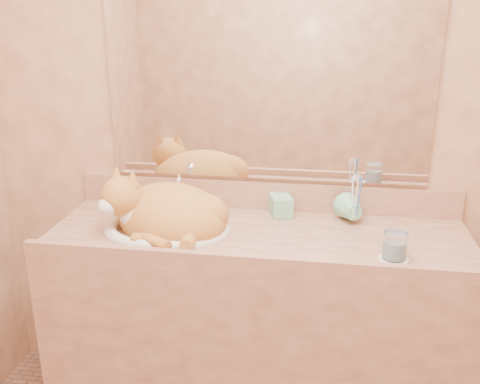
# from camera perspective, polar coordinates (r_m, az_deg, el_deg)

# --- Properties ---
(wall_back) EXTENTS (2.40, 0.02, 2.50)m
(wall_back) POSITION_cam_1_polar(r_m,az_deg,el_deg) (2.19, 2.87, 8.16)
(wall_back) COLOR #9C6446
(wall_back) RESTS_ON ground
(vanity_counter) EXTENTS (1.60, 0.55, 0.85)m
(vanity_counter) POSITION_cam_1_polar(r_m,az_deg,el_deg) (2.24, 1.76, -14.41)
(vanity_counter) COLOR brown
(vanity_counter) RESTS_ON floor
(mirror) EXTENTS (1.30, 0.02, 0.80)m
(mirror) POSITION_cam_1_polar(r_m,az_deg,el_deg) (2.15, 2.90, 11.76)
(mirror) COLOR white
(mirror) RESTS_ON wall_back
(sink_basin) EXTENTS (0.55, 0.49, 0.15)m
(sink_basin) POSITION_cam_1_polar(r_m,az_deg,el_deg) (2.06, -7.86, -2.06)
(sink_basin) COLOR white
(sink_basin) RESTS_ON vanity_counter
(faucet) EXTENTS (0.06, 0.12, 0.16)m
(faucet) POSITION_cam_1_polar(r_m,az_deg,el_deg) (2.23, -6.54, -0.22)
(faucet) COLOR white
(faucet) RESTS_ON vanity_counter
(cat) EXTENTS (0.58, 0.53, 0.25)m
(cat) POSITION_cam_1_polar(r_m,az_deg,el_deg) (2.06, -8.14, -1.92)
(cat) COLOR #B16828
(cat) RESTS_ON sink_basin
(soap_dispenser) EXTENTS (0.10, 0.10, 0.18)m
(soap_dispenser) POSITION_cam_1_polar(r_m,az_deg,el_deg) (2.14, 4.76, -0.68)
(soap_dispenser) COLOR #7DC8A2
(soap_dispenser) RESTS_ON vanity_counter
(toothbrush_cup) EXTENTS (0.14, 0.14, 0.10)m
(toothbrush_cup) POSITION_cam_1_polar(r_m,az_deg,el_deg) (2.13, 12.16, -2.33)
(toothbrush_cup) COLOR #7DC8A2
(toothbrush_cup) RESTS_ON vanity_counter
(toothbrushes) EXTENTS (0.03, 0.03, 0.21)m
(toothbrushes) POSITION_cam_1_polar(r_m,az_deg,el_deg) (2.11, 12.30, -0.43)
(toothbrushes) COLOR silver
(toothbrushes) RESTS_ON toothbrush_cup
(saucer) EXTENTS (0.10, 0.10, 0.01)m
(saucer) POSITION_cam_1_polar(r_m,az_deg,el_deg) (1.90, 16.04, -6.94)
(saucer) COLOR white
(saucer) RESTS_ON vanity_counter
(water_glass) EXTENTS (0.08, 0.08, 0.09)m
(water_glass) POSITION_cam_1_polar(r_m,az_deg,el_deg) (1.87, 16.18, -5.50)
(water_glass) COLOR white
(water_glass) RESTS_ON saucer
(lotion_bottle) EXTENTS (0.05, 0.05, 0.11)m
(lotion_bottle) POSITION_cam_1_polar(r_m,az_deg,el_deg) (2.33, -13.28, -0.41)
(lotion_bottle) COLOR silver
(lotion_bottle) RESTS_ON vanity_counter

